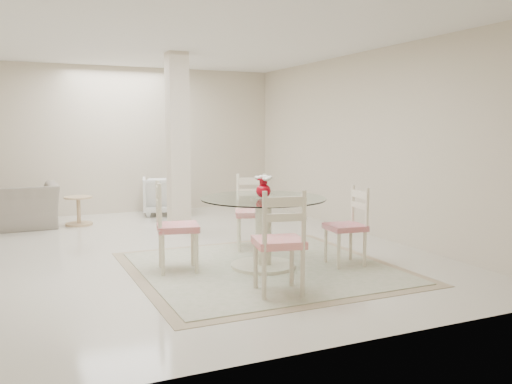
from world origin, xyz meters
name	(u,v)px	position (x,y,z in m)	size (l,w,h in m)	color
ground	(170,251)	(0.00, 0.00, 0.00)	(7.00, 7.00, 0.00)	beige
room_shell	(168,106)	(0.00, 0.00, 1.86)	(6.02, 7.02, 2.71)	beige
column	(178,143)	(0.50, 1.30, 1.35)	(0.30, 0.30, 2.70)	beige
area_rug	(263,268)	(0.72, -1.28, 0.01)	(2.88, 2.88, 0.02)	tan
dining_table	(263,233)	(0.72, -1.28, 0.41)	(1.40, 1.40, 0.81)	beige
red_vase	(264,186)	(0.73, -1.28, 0.94)	(0.19, 0.18, 0.25)	#AB0514
dining_chair_east	(350,220)	(1.70, -1.56, 0.53)	(0.44, 0.44, 1.00)	#F5E8C9
dining_chair_north	(252,206)	(1.02, -0.31, 0.57)	(0.56, 0.56, 1.08)	#F2EAC7
dining_chair_west	(171,220)	(-0.26, -1.00, 0.58)	(0.52, 0.52, 1.10)	#F0E9C5
dining_chair_south	(281,235)	(0.44, -2.27, 0.59)	(0.53, 0.53, 1.12)	beige
recliner_taupe	(21,206)	(-1.71, 2.53, 0.35)	(1.08, 0.95, 0.70)	gray
armchair_white	(164,195)	(0.70, 2.98, 0.35)	(0.74, 0.77, 0.70)	silver
side_table	(79,212)	(-0.86, 2.45, 0.22)	(0.45, 0.45, 0.47)	tan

